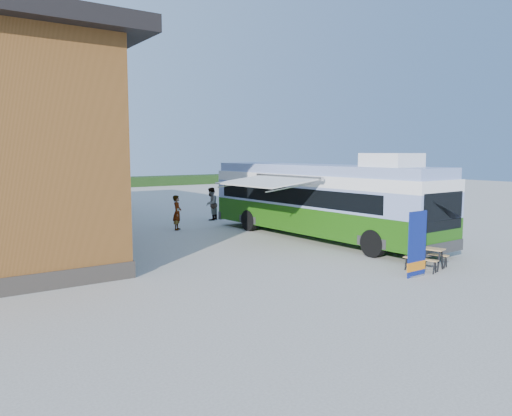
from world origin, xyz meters
TOP-DOWN VIEW (x-y plane):
  - ground at (0.00, 0.00)m, footprint 100.00×100.00m
  - hedge at (8.00, 38.00)m, footprint 40.00×3.00m
  - bus at (2.49, 1.87)m, footprint 2.95×11.95m
  - awning at (0.02, 2.13)m, footprint 2.59×4.05m
  - banner at (0.46, -4.67)m, footprint 0.85×0.20m
  - picnic_table at (1.56, -4.21)m, footprint 1.44×1.35m
  - person_a at (-1.41, 7.54)m, footprint 0.69×0.72m
  - person_b at (1.63, 9.63)m, footprint 1.10×1.06m
  - slurry_tanker at (-2.01, 21.24)m, footprint 2.88×5.36m

SIDE VIEW (x-z plane):
  - ground at x=0.00m, z-range 0.00..0.00m
  - hedge at x=8.00m, z-range 0.00..1.00m
  - picnic_table at x=1.56m, z-range 0.17..0.85m
  - banner at x=0.46m, z-range -0.18..1.78m
  - person_a at x=-1.41m, z-range 0.00..1.65m
  - person_b at x=1.63m, z-range 0.00..1.78m
  - slurry_tanker at x=-2.01m, z-range 0.16..2.23m
  - bus at x=2.49m, z-range -0.08..3.57m
  - awning at x=0.02m, z-range 2.41..2.91m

